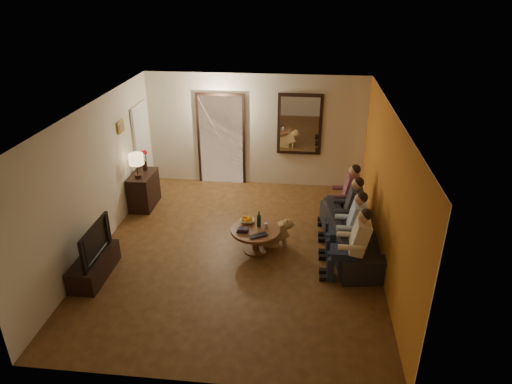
# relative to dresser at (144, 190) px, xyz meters

# --- Properties ---
(floor) EXTENTS (5.00, 6.00, 0.01)m
(floor) POSITION_rel_dresser_xyz_m (2.25, -1.54, -0.37)
(floor) COLOR #482D13
(floor) RESTS_ON ground
(ceiling) EXTENTS (5.00, 6.00, 0.01)m
(ceiling) POSITION_rel_dresser_xyz_m (2.25, -1.54, 2.23)
(ceiling) COLOR white
(ceiling) RESTS_ON back_wall
(back_wall) EXTENTS (5.00, 0.02, 2.60)m
(back_wall) POSITION_rel_dresser_xyz_m (2.25, 1.46, 0.93)
(back_wall) COLOR beige
(back_wall) RESTS_ON floor
(front_wall) EXTENTS (5.00, 0.02, 2.60)m
(front_wall) POSITION_rel_dresser_xyz_m (2.25, -4.54, 0.93)
(front_wall) COLOR beige
(front_wall) RESTS_ON floor
(left_wall) EXTENTS (0.02, 6.00, 2.60)m
(left_wall) POSITION_rel_dresser_xyz_m (-0.25, -1.54, 0.93)
(left_wall) COLOR beige
(left_wall) RESTS_ON floor
(right_wall) EXTENTS (0.02, 6.00, 2.60)m
(right_wall) POSITION_rel_dresser_xyz_m (4.75, -1.54, 0.93)
(right_wall) COLOR beige
(right_wall) RESTS_ON floor
(orange_accent) EXTENTS (0.01, 6.00, 2.60)m
(orange_accent) POSITION_rel_dresser_xyz_m (4.74, -1.54, 0.93)
(orange_accent) COLOR #BB6F20
(orange_accent) RESTS_ON right_wall
(kitchen_doorway) EXTENTS (1.00, 0.06, 2.10)m
(kitchen_doorway) POSITION_rel_dresser_xyz_m (1.45, 1.44, 0.68)
(kitchen_doorway) COLOR #FFE0A5
(kitchen_doorway) RESTS_ON floor
(door_trim) EXTENTS (1.12, 0.04, 2.22)m
(door_trim) POSITION_rel_dresser_xyz_m (1.45, 1.43, 0.68)
(door_trim) COLOR black
(door_trim) RESTS_ON floor
(fridge_glimpse) EXTENTS (0.45, 0.03, 1.70)m
(fridge_glimpse) POSITION_rel_dresser_xyz_m (1.70, 1.44, 0.53)
(fridge_glimpse) COLOR silver
(fridge_glimpse) RESTS_ON floor
(mirror_frame) EXTENTS (1.00, 0.05, 1.40)m
(mirror_frame) POSITION_rel_dresser_xyz_m (3.25, 1.42, 1.13)
(mirror_frame) COLOR black
(mirror_frame) RESTS_ON back_wall
(mirror_glass) EXTENTS (0.86, 0.02, 1.26)m
(mirror_glass) POSITION_rel_dresser_xyz_m (3.25, 1.39, 1.13)
(mirror_glass) COLOR white
(mirror_glass) RESTS_ON back_wall
(white_door) EXTENTS (0.06, 0.85, 2.04)m
(white_door) POSITION_rel_dresser_xyz_m (-0.21, 0.76, 0.65)
(white_door) COLOR white
(white_door) RESTS_ON floor
(framed_art) EXTENTS (0.03, 0.28, 0.24)m
(framed_art) POSITION_rel_dresser_xyz_m (-0.22, -0.24, 1.48)
(framed_art) COLOR #B28C33
(framed_art) RESTS_ON left_wall
(art_canvas) EXTENTS (0.01, 0.22, 0.18)m
(art_canvas) POSITION_rel_dresser_xyz_m (-0.21, -0.24, 1.48)
(art_canvas) COLOR brown
(art_canvas) RESTS_ON left_wall
(dresser) EXTENTS (0.45, 0.84, 0.75)m
(dresser) POSITION_rel_dresser_xyz_m (0.00, 0.00, 0.00)
(dresser) COLOR black
(dresser) RESTS_ON floor
(table_lamp) EXTENTS (0.30, 0.30, 0.54)m
(table_lamp) POSITION_rel_dresser_xyz_m (0.00, -0.22, 0.64)
(table_lamp) COLOR beige
(table_lamp) RESTS_ON dresser
(flower_vase) EXTENTS (0.14, 0.14, 0.44)m
(flower_vase) POSITION_rel_dresser_xyz_m (0.00, 0.22, 0.59)
(flower_vase) COLOR red
(flower_vase) RESTS_ON dresser
(tv_stand) EXTENTS (0.45, 1.13, 0.38)m
(tv_stand) POSITION_rel_dresser_xyz_m (0.00, -2.57, -0.19)
(tv_stand) COLOR black
(tv_stand) RESTS_ON floor
(tv) EXTENTS (1.01, 0.13, 0.58)m
(tv) POSITION_rel_dresser_xyz_m (0.00, -2.57, 0.29)
(tv) COLOR black
(tv) RESTS_ON tv_stand
(sofa) EXTENTS (2.35, 1.19, 0.65)m
(sofa) POSITION_rel_dresser_xyz_m (4.34, -1.29, -0.05)
(sofa) COLOR black
(sofa) RESTS_ON floor
(person_a) EXTENTS (0.60, 0.40, 1.20)m
(person_a) POSITION_rel_dresser_xyz_m (4.24, -2.19, 0.23)
(person_a) COLOR tan
(person_a) RESTS_ON sofa
(person_b) EXTENTS (0.60, 0.40, 1.20)m
(person_b) POSITION_rel_dresser_xyz_m (4.24, -1.59, 0.23)
(person_b) COLOR tan
(person_b) RESTS_ON sofa
(person_c) EXTENTS (0.60, 0.40, 1.20)m
(person_c) POSITION_rel_dresser_xyz_m (4.24, -0.99, 0.23)
(person_c) COLOR tan
(person_c) RESTS_ON sofa
(person_d) EXTENTS (0.60, 0.40, 1.20)m
(person_d) POSITION_rel_dresser_xyz_m (4.24, -0.39, 0.23)
(person_d) COLOR tan
(person_d) RESTS_ON sofa
(dog) EXTENTS (0.60, 0.36, 0.56)m
(dog) POSITION_rel_dresser_xyz_m (2.92, -1.30, -0.09)
(dog) COLOR #A08349
(dog) RESTS_ON floor
(coffee_table) EXTENTS (1.11, 1.11, 0.45)m
(coffee_table) POSITION_rel_dresser_xyz_m (2.57, -1.52, -0.15)
(coffee_table) COLOR brown
(coffee_table) RESTS_ON floor
(bowl) EXTENTS (0.26, 0.26, 0.06)m
(bowl) POSITION_rel_dresser_xyz_m (2.39, -1.30, 0.11)
(bowl) COLOR white
(bowl) RESTS_ON coffee_table
(oranges) EXTENTS (0.20, 0.20, 0.08)m
(oranges) POSITION_rel_dresser_xyz_m (2.39, -1.30, 0.18)
(oranges) COLOR #FF9E15
(oranges) RESTS_ON bowl
(wine_bottle) EXTENTS (0.07, 0.07, 0.31)m
(wine_bottle) POSITION_rel_dresser_xyz_m (2.62, -1.42, 0.23)
(wine_bottle) COLOR black
(wine_bottle) RESTS_ON coffee_table
(wine_glass) EXTENTS (0.06, 0.06, 0.10)m
(wine_glass) POSITION_rel_dresser_xyz_m (2.75, -1.47, 0.13)
(wine_glass) COLOR silver
(wine_glass) RESTS_ON coffee_table
(book_stack) EXTENTS (0.20, 0.15, 0.07)m
(book_stack) POSITION_rel_dresser_xyz_m (2.35, -1.62, 0.11)
(book_stack) COLOR black
(book_stack) RESTS_ON coffee_table
(laptop) EXTENTS (0.39, 0.35, 0.03)m
(laptop) POSITION_rel_dresser_xyz_m (2.67, -1.80, 0.09)
(laptop) COLOR black
(laptop) RESTS_ON coffee_table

